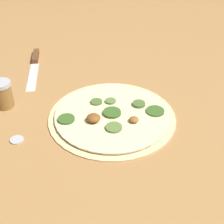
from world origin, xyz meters
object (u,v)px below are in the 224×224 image
Objects in this scene: pizza at (112,115)px; knife at (35,62)px; spice_jar at (3,94)px; loose_cap at (17,139)px.

knife is (-0.36, -0.26, 0.00)m from pizza.
loose_cap is at bearing 20.63° from spice_jar.
pizza reaches higher than knife.
knife reaches higher than loose_cap.
spice_jar is (0.27, -0.06, 0.04)m from knife.
knife is 0.28m from spice_jar.
spice_jar reaches higher than loose_cap.
knife is 3.55× the size of spice_jar.
pizza reaches higher than loose_cap.
spice_jar reaches higher than knife.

